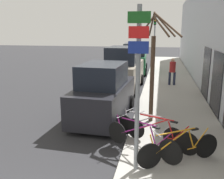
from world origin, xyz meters
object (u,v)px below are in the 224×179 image
bicycle_0 (179,149)px  pedestrian_near (172,70)px  signpost (138,85)px  street_tree (154,68)px  parked_car_1 (123,70)px  bicycle_2 (160,134)px  bicycle_1 (142,140)px  parked_car_0 (104,94)px  bicycle_3 (148,129)px  parked_car_2 (135,60)px  traffic_light (155,36)px

bicycle_0 → pedestrian_near: bearing=-30.9°
signpost → street_tree: (0.25, 3.45, -0.10)m
parked_car_1 → bicycle_2: bearing=-71.8°
bicycle_0 → bicycle_1: bicycle_1 is taller
parked_car_0 → parked_car_1: parked_car_1 is taller
bicycle_3 → parked_car_2: size_ratio=0.46×
signpost → parked_car_0: bearing=113.5°
bicycle_0 → bicycle_1: 1.05m
pedestrian_near → traffic_light: size_ratio=0.37×
bicycle_0 → parked_car_0: 4.38m
bicycle_2 → bicycle_3: size_ratio=1.00×
parked_car_2 → traffic_light: bearing=-9.2°
parked_car_2 → bicycle_1: bearing=-85.6°
bicycle_0 → parked_car_2: (-2.70, 14.57, 0.55)m
signpost → parked_car_2: size_ratio=0.85×
signpost → bicycle_3: size_ratio=1.84×
parked_car_1 → traffic_light: traffic_light is taller
signpost → pedestrian_near: bearing=83.2°
parked_car_0 → pedestrian_near: parked_car_0 is taller
bicycle_3 → street_tree: 2.42m
pedestrian_near → bicycle_2: bearing=-97.2°
parked_car_2 → pedestrian_near: (2.87, -4.94, 0.02)m
bicycle_1 → parked_car_0: bearing=62.2°
bicycle_3 → parked_car_0: 2.94m
street_tree → traffic_light: traffic_light is taller
parked_car_1 → parked_car_2: size_ratio=1.05×
bicycle_0 → parked_car_2: bearing=-19.4°
bicycle_2 → pedestrian_near: size_ratio=1.26×
parked_car_1 → street_tree: (1.93, -5.63, 1.03)m
bicycle_0 → street_tree: 3.45m
pedestrian_near → traffic_light: (-1.31, 4.76, 1.92)m
signpost → parked_car_2: signpost is taller
bicycle_3 → traffic_light: traffic_light is taller
bicycle_3 → parked_car_2: (-1.84, 13.40, 0.56)m
bicycle_2 → traffic_light: bearing=30.9°
signpost → parked_car_1: bearing=100.5°
bicycle_2 → bicycle_3: 0.46m
bicycle_2 → bicycle_3: bearing=80.1°
pedestrian_near → street_tree: 6.85m
pedestrian_near → street_tree: size_ratio=0.42×
bicycle_3 → pedestrian_near: (1.02, 8.46, 0.58)m
signpost → traffic_light: 14.92m
signpost → bicycle_2: (0.55, 1.40, -1.74)m
bicycle_1 → parked_car_1: bearing=44.0°
bicycle_1 → bicycle_3: bicycle_1 is taller
bicycle_0 → parked_car_2: size_ratio=0.45×
parked_car_1 → parked_car_2: 6.01m
parked_car_0 → parked_car_1: (0.01, 5.19, 0.14)m
bicycle_2 → street_tree: size_ratio=0.53×
traffic_light → parked_car_0: bearing=-98.3°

